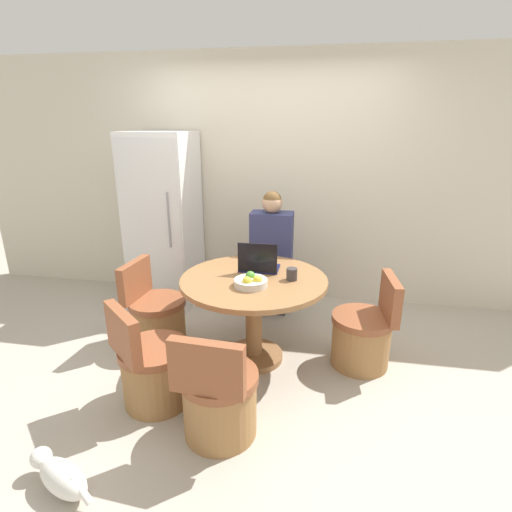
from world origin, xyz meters
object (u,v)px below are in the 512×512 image
at_px(chair_near_camera, 219,400).
at_px(laptop, 259,264).
at_px(fruit_bowl, 251,282).
at_px(dining_table, 254,298).
at_px(chair_near_left_corner, 153,370).
at_px(person_seated, 272,251).
at_px(cat, 61,476).
at_px(refrigerator, 164,221).
at_px(chair_left_side, 156,318).
at_px(chair_right_side, 364,336).

height_order(chair_near_camera, laptop, laptop).
bearing_deg(fruit_bowl, chair_near_camera, -95.30).
height_order(dining_table, laptop, laptop).
bearing_deg(chair_near_left_corner, dining_table, -90.00).
distance_m(dining_table, person_seated, 0.82).
relative_size(chair_near_left_corner, cat, 1.63).
bearing_deg(refrigerator, chair_left_side, -74.04).
bearing_deg(chair_right_side, chair_near_left_corner, -68.32).
bearing_deg(laptop, fruit_bowl, 89.62).
bearing_deg(refrigerator, chair_near_left_corner, -71.40).
xyz_separation_m(fruit_bowl, cat, (-0.80, -1.27, -0.67)).
height_order(refrigerator, cat, refrigerator).
relative_size(refrigerator, laptop, 5.67).
xyz_separation_m(chair_right_side, chair_left_side, (-1.78, -0.00, 0.00)).
distance_m(chair_right_side, person_seated, 1.21).
bearing_deg(cat, refrigerator, -58.78).
bearing_deg(refrigerator, chair_near_camera, -59.96).
relative_size(laptop, fruit_bowl, 1.27).
bearing_deg(laptop, chair_near_left_corner, 53.96).
xyz_separation_m(person_seated, fruit_bowl, (-0.02, -0.97, 0.06)).
relative_size(chair_near_camera, cat, 1.63).
height_order(refrigerator, laptop, refrigerator).
xyz_separation_m(chair_near_camera, laptop, (0.07, 1.05, 0.53)).
height_order(refrigerator, dining_table, refrigerator).
relative_size(chair_left_side, person_seated, 0.59).
xyz_separation_m(chair_near_left_corner, fruit_bowl, (0.60, 0.50, 0.51)).
bearing_deg(chair_left_side, chair_near_left_corner, -153.43).
bearing_deg(cat, chair_near_camera, -120.40).
bearing_deg(refrigerator, person_seated, -9.83).
distance_m(refrigerator, cat, 2.61).
distance_m(refrigerator, person_seated, 1.23).
distance_m(refrigerator, chair_left_side, 1.17).
relative_size(person_seated, laptop, 4.05).
bearing_deg(chair_left_side, person_seated, -46.86).
height_order(dining_table, chair_near_camera, chair_near_camera).
height_order(chair_left_side, laptop, laptop).
distance_m(dining_table, chair_right_side, 0.94).
distance_m(person_seated, fruit_bowl, 0.98).
xyz_separation_m(chair_near_left_corner, laptop, (0.60, 0.83, 0.53)).
xyz_separation_m(chair_right_side, chair_near_left_corner, (-1.48, -0.75, 0.00)).
xyz_separation_m(chair_right_side, person_seated, (-0.86, 0.73, 0.44)).
xyz_separation_m(chair_near_left_corner, person_seated, (0.63, 1.47, 0.44)).
xyz_separation_m(chair_left_side, cat, (0.10, -1.52, -0.16)).
bearing_deg(chair_left_side, refrigerator, 20.70).
height_order(chair_left_side, person_seated, person_seated).
distance_m(chair_right_side, chair_left_side, 1.78).
distance_m(chair_left_side, chair_near_camera, 1.27).
bearing_deg(chair_near_camera, dining_table, -90.00).
relative_size(refrigerator, dining_table, 1.56).
height_order(refrigerator, chair_left_side, refrigerator).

